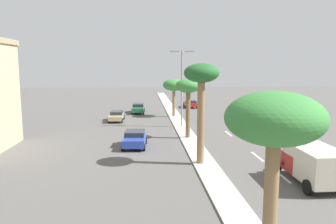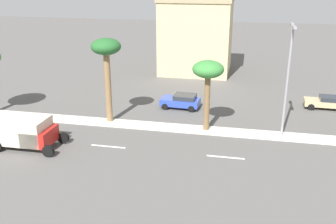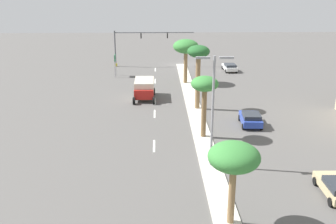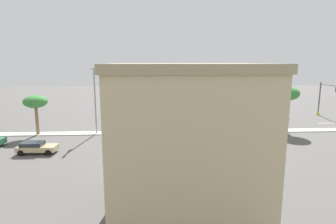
{
  "view_description": "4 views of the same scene",
  "coord_description": "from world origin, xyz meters",
  "px_view_note": "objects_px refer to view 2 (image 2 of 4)",
  "views": [
    {
      "loc": [
        -4.65,
        1.93,
        7.5
      ],
      "look_at": [
        -2.09,
        35.24,
        2.67
      ],
      "focal_mm": 34.58,
      "sensor_mm": 36.0,
      "label": 1
    },
    {
      "loc": [
        30.72,
        37.57,
        12.89
      ],
      "look_at": [
        3.79,
        31.92,
        2.9
      ],
      "focal_mm": 41.06,
      "sensor_mm": 36.0,
      "label": 2
    },
    {
      "loc": [
        4.36,
        69.95,
        14.78
      ],
      "look_at": [
        3.38,
        34.08,
        2.52
      ],
      "focal_mm": 41.64,
      "sensor_mm": 36.0,
      "label": 3
    },
    {
      "loc": [
        -38.26,
        32.71,
        9.98
      ],
      "look_at": [
        0.04,
        30.61,
        3.01
      ],
      "focal_mm": 29.27,
      "sensor_mm": 36.0,
      "label": 4
    }
  ],
  "objects_px": {
    "sedan_tan_leading": "(327,102)",
    "commercial_building": "(197,35)",
    "palm_tree_outboard": "(106,53)",
    "palm_tree_center": "(208,73)",
    "sedan_blue_front": "(181,101)",
    "box_truck": "(25,131)",
    "street_lamp_outboard": "(288,72)"
  },
  "relations": [
    {
      "from": "palm_tree_outboard",
      "to": "box_truck",
      "type": "height_order",
      "value": "palm_tree_outboard"
    },
    {
      "from": "sedan_tan_leading",
      "to": "commercial_building",
      "type": "bearing_deg",
      "value": -130.46
    },
    {
      "from": "palm_tree_outboard",
      "to": "sedan_tan_leading",
      "type": "height_order",
      "value": "palm_tree_outboard"
    },
    {
      "from": "box_truck",
      "to": "sedan_tan_leading",
      "type": "bearing_deg",
      "value": 120.28
    },
    {
      "from": "palm_tree_center",
      "to": "sedan_blue_front",
      "type": "relative_size",
      "value": 1.53
    },
    {
      "from": "sedan_blue_front",
      "to": "sedan_tan_leading",
      "type": "distance_m",
      "value": 14.67
    },
    {
      "from": "commercial_building",
      "to": "sedan_blue_front",
      "type": "distance_m",
      "value": 16.28
    },
    {
      "from": "commercial_building",
      "to": "palm_tree_center",
      "type": "height_order",
      "value": "commercial_building"
    },
    {
      "from": "street_lamp_outboard",
      "to": "sedan_tan_leading",
      "type": "bearing_deg",
      "value": 149.24
    },
    {
      "from": "sedan_blue_front",
      "to": "box_truck",
      "type": "xyz_separation_m",
      "value": [
        11.59,
        -10.29,
        0.54
      ]
    },
    {
      "from": "commercial_building",
      "to": "box_truck",
      "type": "relative_size",
      "value": 1.8
    },
    {
      "from": "street_lamp_outboard",
      "to": "sedan_blue_front",
      "type": "distance_m",
      "value": 11.92
    },
    {
      "from": "sedan_tan_leading",
      "to": "box_truck",
      "type": "relative_size",
      "value": 0.77
    },
    {
      "from": "palm_tree_outboard",
      "to": "palm_tree_center",
      "type": "height_order",
      "value": "palm_tree_outboard"
    },
    {
      "from": "street_lamp_outboard",
      "to": "sedan_tan_leading",
      "type": "xyz_separation_m",
      "value": [
        -8.32,
        4.95,
        -4.83
      ]
    },
    {
      "from": "sedan_tan_leading",
      "to": "box_truck",
      "type": "distance_m",
      "value": 28.59
    },
    {
      "from": "commercial_building",
      "to": "palm_tree_outboard",
      "type": "distance_m",
      "value": 21.48
    },
    {
      "from": "commercial_building",
      "to": "street_lamp_outboard",
      "type": "relative_size",
      "value": 1.08
    },
    {
      "from": "palm_tree_center",
      "to": "street_lamp_outboard",
      "type": "xyz_separation_m",
      "value": [
        0.1,
        6.31,
        0.38
      ]
    },
    {
      "from": "box_truck",
      "to": "commercial_building",
      "type": "bearing_deg",
      "value": 160.69
    },
    {
      "from": "sedan_tan_leading",
      "to": "street_lamp_outboard",
      "type": "bearing_deg",
      "value": -30.76
    },
    {
      "from": "sedan_blue_front",
      "to": "street_lamp_outboard",
      "type": "bearing_deg",
      "value": 59.79
    },
    {
      "from": "street_lamp_outboard",
      "to": "box_truck",
      "type": "xyz_separation_m",
      "value": [
        6.1,
        -19.73,
        -4.23
      ]
    },
    {
      "from": "commercial_building",
      "to": "sedan_tan_leading",
      "type": "height_order",
      "value": "commercial_building"
    },
    {
      "from": "palm_tree_outboard",
      "to": "box_truck",
      "type": "xyz_separation_m",
      "value": [
        6.47,
        -4.54,
        -5.03
      ]
    },
    {
      "from": "sedan_tan_leading",
      "to": "sedan_blue_front",
      "type": "bearing_deg",
      "value": -78.91
    },
    {
      "from": "street_lamp_outboard",
      "to": "sedan_tan_leading",
      "type": "height_order",
      "value": "street_lamp_outboard"
    },
    {
      "from": "palm_tree_outboard",
      "to": "commercial_building",
      "type": "bearing_deg",
      "value": 166.45
    },
    {
      "from": "sedan_blue_front",
      "to": "box_truck",
      "type": "bearing_deg",
      "value": -41.6
    },
    {
      "from": "palm_tree_center",
      "to": "box_truck",
      "type": "bearing_deg",
      "value": -65.23
    },
    {
      "from": "palm_tree_center",
      "to": "sedan_tan_leading",
      "type": "distance_m",
      "value": 14.63
    },
    {
      "from": "sedan_tan_leading",
      "to": "palm_tree_center",
      "type": "bearing_deg",
      "value": -53.87
    }
  ]
}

